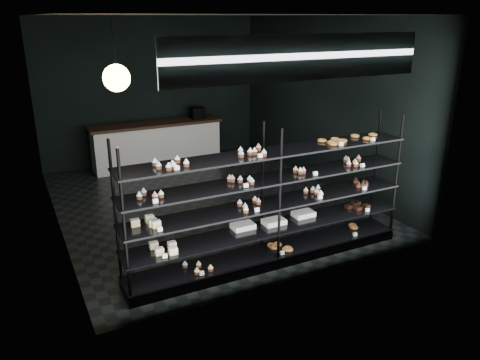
% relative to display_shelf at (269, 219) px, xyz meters
% --- Properties ---
extents(room, '(5.01, 6.01, 3.20)m').
position_rel_display_shelf_xyz_m(room, '(0.09, 2.45, 0.97)').
color(room, black).
rests_on(room, ground).
extents(display_shelf, '(4.00, 0.50, 1.91)m').
position_rel_display_shelf_xyz_m(display_shelf, '(0.00, 0.00, 0.00)').
color(display_shelf, black).
rests_on(display_shelf, room).
extents(signage, '(3.30, 0.05, 0.50)m').
position_rel_display_shelf_xyz_m(signage, '(0.09, -0.48, 2.12)').
color(signage, '#0C193C').
rests_on(signage, room).
extents(pendant_lamp, '(0.34, 0.34, 0.90)m').
position_rel_display_shelf_xyz_m(pendant_lamp, '(-1.61, 1.09, 1.82)').
color(pendant_lamp, black).
rests_on(pendant_lamp, room).
extents(service_counter, '(2.91, 0.65, 1.23)m').
position_rel_display_shelf_xyz_m(service_counter, '(0.00, 4.95, -0.13)').
color(service_counter, silver).
rests_on(service_counter, room).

